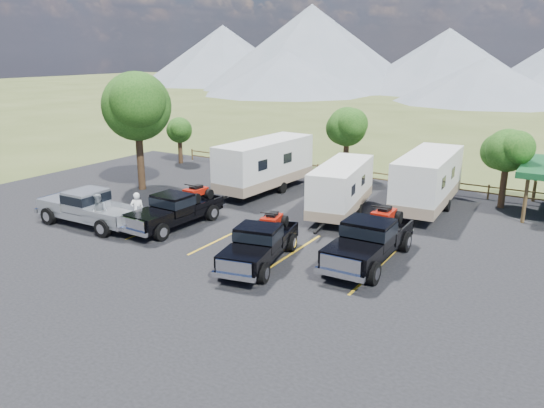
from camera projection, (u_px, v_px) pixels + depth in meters
The scene contains 18 objects.
ground at pixel (205, 274), 22.33m from camera, with size 320.00×320.00×0.00m, color #404C20.
asphalt_lot at pixel (245, 252), 24.79m from camera, with size 44.00×34.00×0.04m, color black.
stall_lines at pixel (257, 245), 25.60m from camera, with size 12.12×5.50×0.01m.
tree_big_nw at pixel (136, 106), 34.45m from camera, with size 5.54×5.18×7.84m.
tree_ne_a at pixel (507, 151), 30.82m from camera, with size 3.11×2.92×4.76m.
tree_north at pixel (347, 127), 37.87m from camera, with size 3.46×3.24×5.25m.
tree_nw_small at pixel (179, 130), 43.52m from camera, with size 2.59×2.43×3.85m.
rail_fence at pixel (396, 179), 36.33m from camera, with size 36.12×0.12×1.00m.
mountain_range at pixel (491, 57), 110.82m from camera, with size 209.00×71.00×20.00m.
rig_left at pixel (176, 209), 28.11m from camera, with size 2.32×6.13×2.02m.
rig_center at pixel (260, 242), 23.27m from camera, with size 3.03×6.13×1.96m.
rig_right at pixel (370, 239), 23.36m from camera, with size 2.41×6.64×2.21m.
trailer_left at pixel (265, 165), 34.85m from camera, with size 3.06×9.88×3.42m.
trailer_center at pixel (341, 188), 30.04m from camera, with size 3.26×8.46×2.92m.
trailer_right at pixel (428, 181), 30.72m from camera, with size 2.91×9.70×3.36m.
pickup_silver at pixel (89, 208), 28.20m from camera, with size 6.45×2.37×1.92m.
person_a at pixel (137, 210), 27.83m from camera, with size 0.71×0.46×1.94m, color white.
person_b at pixel (99, 211), 27.76m from camera, with size 0.91×0.71×1.87m, color slate.
Camera 1 is at (13.16, -16.13, 9.08)m, focal length 35.00 mm.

